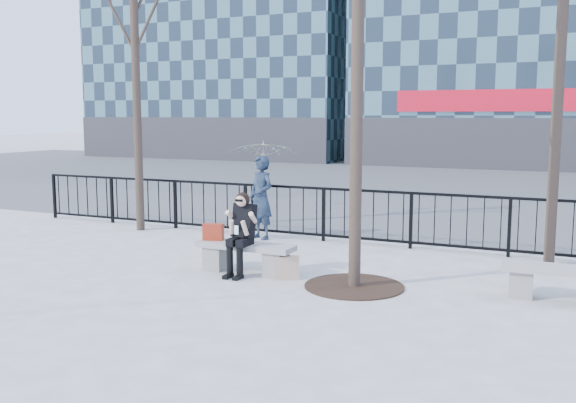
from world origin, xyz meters
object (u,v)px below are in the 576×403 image
at_px(bench_main, 245,255).
at_px(bench_second, 563,280).
at_px(standing_man, 261,197).
at_px(seated_woman, 241,234).

height_order(bench_main, bench_second, bench_main).
distance_m(bench_main, standing_man, 2.95).
bearing_deg(standing_man, bench_main, -44.98).
xyz_separation_m(bench_second, seated_woman, (-4.77, -0.55, 0.37)).
height_order(bench_main, seated_woman, seated_woman).
xyz_separation_m(bench_main, seated_woman, (0.00, -0.16, 0.37)).
bearing_deg(seated_woman, standing_man, 110.47).
height_order(bench_second, seated_woman, seated_woman).
height_order(seated_woman, standing_man, standing_man).
bearing_deg(bench_second, bench_main, -177.91).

